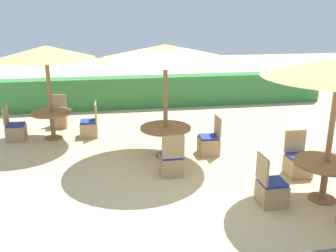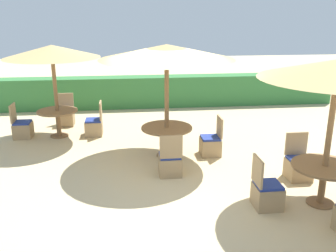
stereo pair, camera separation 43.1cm
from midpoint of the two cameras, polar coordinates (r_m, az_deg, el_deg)
ground_plane at (r=7.85m, az=-0.85°, el=-7.60°), size 40.00×40.00×0.00m
hedge_row at (r=13.21m, az=-4.74°, el=5.22°), size 13.00×0.70×1.07m
round_table_front_right at (r=7.17m, az=21.33°, el=-6.20°), size 1.14×1.14×0.74m
patio_chair_front_right_north at (r=8.15m, az=17.71°, el=-5.48°), size 0.46×0.46×0.93m
patio_chair_front_right_west at (r=6.87m, az=13.66°, el=-9.56°), size 0.46×0.46×0.93m
parasol_back_left at (r=10.07m, az=-19.34°, el=10.52°), size 2.44×2.44×2.45m
round_table_back_left at (r=10.39m, az=-18.41°, el=1.20°), size 1.07×1.07×0.73m
patio_chair_back_left_north at (r=11.44m, az=-17.34°, el=1.13°), size 0.46×0.46×0.93m
patio_chair_back_left_west at (r=10.67m, az=-23.31°, el=-0.68°), size 0.46×0.46×0.93m
patio_chair_back_left_east at (r=10.37m, az=-13.05°, el=-0.17°), size 0.46×0.46×0.93m
parasol_center at (r=8.26m, az=-1.93°, el=11.18°), size 2.98×2.98×2.59m
round_table_center at (r=8.65m, az=-1.81°, el=-1.02°), size 1.18×1.18×0.72m
patio_chair_center_south at (r=7.79m, az=-1.07°, el=-5.68°), size 0.46×0.46×0.93m
patio_chair_center_east at (r=8.93m, az=4.94°, el=-2.67°), size 0.46×0.46×0.93m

